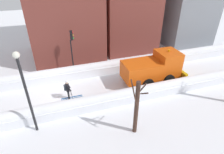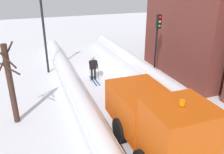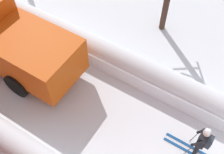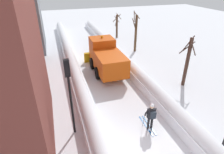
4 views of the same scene
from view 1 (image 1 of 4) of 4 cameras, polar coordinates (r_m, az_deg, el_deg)
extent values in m
plane|color=white|center=(19.72, 13.69, -0.03)|extent=(80.00, 80.00, 0.00)
cube|color=white|center=(21.44, 10.40, 4.32)|extent=(1.10, 36.00, 0.87)
cylinder|color=white|center=(21.25, 10.51, 5.37)|extent=(0.90, 34.20, 0.90)
cube|color=white|center=(17.78, 17.97, -3.05)|extent=(1.10, 36.00, 0.73)
cylinder|color=white|center=(17.59, 18.15, -2.06)|extent=(0.90, 34.20, 0.90)
cube|color=gray|center=(29.54, 20.81, 20.45)|extent=(7.81, 6.37, 10.81)
cube|color=#DB510F|center=(17.71, 8.80, 2.00)|extent=(2.30, 3.40, 1.60)
cube|color=#DB510F|center=(18.84, 16.28, 4.13)|extent=(2.20, 2.00, 2.30)
cube|color=black|center=(19.17, 18.91, 5.83)|extent=(1.85, 0.06, 1.01)
cube|color=gold|center=(20.13, 19.00, 1.56)|extent=(3.20, 0.46, 1.13)
cylinder|color=orange|center=(18.33, 16.86, 7.67)|extent=(0.20, 0.20, 0.18)
cylinder|color=black|center=(20.07, 13.33, 2.40)|extent=(0.25, 1.10, 1.10)
cylinder|color=black|center=(18.44, 16.87, -0.87)|extent=(0.25, 1.10, 1.10)
cylinder|color=black|center=(19.09, 7.63, 1.45)|extent=(0.25, 1.10, 1.10)
cylinder|color=black|center=(17.37, 10.83, -2.11)|extent=(0.25, 1.10, 1.10)
cylinder|color=black|center=(16.48, -13.05, -4.98)|extent=(0.14, 0.14, 0.82)
cylinder|color=black|center=(16.30, -12.95, -5.42)|extent=(0.14, 0.14, 0.82)
cube|color=black|center=(15.99, -13.30, -3.11)|extent=(0.42, 0.26, 0.62)
cube|color=#262D38|center=(15.96, -14.06, -3.14)|extent=(0.32, 0.16, 0.44)
sphere|color=tan|center=(15.73, -13.50, -1.69)|extent=(0.24, 0.24, 0.24)
sphere|color=silver|center=(15.68, -13.55, -1.39)|extent=(0.22, 0.22, 0.22)
cylinder|color=black|center=(16.19, -13.08, -2.47)|extent=(0.09, 0.33, 0.56)
cylinder|color=black|center=(15.76, -12.84, -3.46)|extent=(0.09, 0.33, 0.56)
cube|color=#194C8C|center=(16.72, -12.04, -5.94)|extent=(0.09, 1.80, 0.03)
cube|color=#194C8C|center=(16.54, -11.94, -6.38)|extent=(0.09, 1.80, 0.03)
cylinder|color=#262628|center=(16.54, -12.46, -3.95)|extent=(0.02, 0.19, 1.19)
cylinder|color=#262628|center=(16.05, -12.17, -5.13)|extent=(0.02, 0.19, 1.19)
cylinder|color=black|center=(19.49, -11.90, 5.84)|extent=(0.12, 0.12, 3.62)
cube|color=black|center=(18.68, -12.22, 12.19)|extent=(0.28, 0.24, 0.90)
sphere|color=red|center=(18.61, -11.91, 13.06)|extent=(0.18, 0.18, 0.18)
sphere|color=gold|center=(18.69, -11.82, 12.25)|extent=(0.18, 0.18, 0.18)
sphere|color=green|center=(18.78, -11.73, 11.44)|extent=(0.18, 0.18, 0.18)
cylinder|color=black|center=(12.84, -23.99, -5.86)|extent=(0.16, 0.16, 5.47)
sphere|color=silver|center=(11.48, -27.05, 5.96)|extent=(0.40, 0.40, 0.40)
cylinder|color=#402A21|center=(12.20, 7.39, -9.41)|extent=(0.28, 0.28, 4.03)
cylinder|color=#402A21|center=(11.40, 9.22, -3.38)|extent=(0.88, 0.13, 1.19)
cylinder|color=#402A21|center=(11.64, 9.69, -4.94)|extent=(1.21, 0.27, 0.97)
cylinder|color=#402A21|center=(11.26, 6.61, -4.61)|extent=(0.86, 0.16, 1.41)
camera|label=2|loc=(18.35, 41.42, 13.66)|focal=37.55mm
camera|label=3|loc=(18.05, -16.85, 28.63)|focal=43.94mm
camera|label=4|loc=(19.44, -41.36, 18.42)|focal=30.18mm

